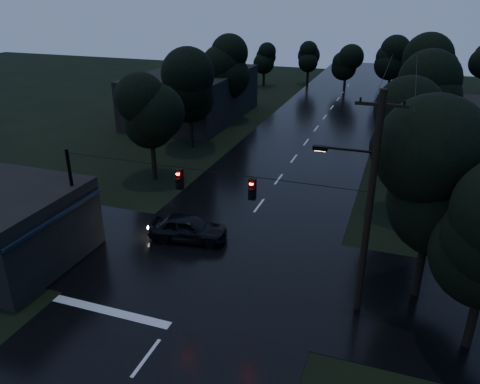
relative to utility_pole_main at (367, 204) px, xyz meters
The scene contains 16 objects.
main_road 21.06m from the utility_pole_main, 111.30° to the left, with size 12.00×120.00×0.02m, color black.
cross_street 9.14m from the utility_pole_main, behind, with size 60.00×9.00×0.02m, color black.
building_far_right 24.12m from the utility_pole_main, 74.01° to the left, with size 10.00×14.00×4.40m, color black.
building_far_left 36.15m from the utility_pole_main, 126.44° to the left, with size 10.00×16.00×5.00m, color black.
utility_pole_main is the anchor object (origin of this frame).
utility_pole_far 17.08m from the utility_pole_main, 87.00° to the left, with size 2.00×0.30×7.50m.
anchor_pole_left 15.08m from the utility_pole_main, behind, with size 0.18×0.18×6.00m, color black.
span_signals 6.85m from the utility_pole_main, behind, with size 15.00×0.37×1.12m.
tree_corner_near 3.35m from the utility_pole_main, 37.67° to the left, with size 4.48×4.48×9.44m.
tree_left_a 19.76m from the utility_pole_main, 146.16° to the left, with size 3.92×3.92×8.26m.
tree_left_b 25.50m from the utility_pole_main, 131.84° to the left, with size 4.20×4.20×8.85m.
tree_left_c 33.94m from the utility_pole_main, 121.27° to the left, with size 4.48×4.48×9.44m.
tree_right_a 11.12m from the utility_pole_main, 81.77° to the left, with size 4.20×4.20×8.85m.
tree_right_b 19.14m from the utility_pole_main, 83.42° to the left, with size 4.48×4.48×9.44m.
tree_right_c 29.16m from the utility_pole_main, 84.50° to the left, with size 4.76×4.76×10.03m.
car 11.33m from the utility_pole_main, 162.04° to the left, with size 1.81×4.51×1.54m, color black.
Camera 1 is at (8.28, -7.26, 13.43)m, focal length 35.00 mm.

